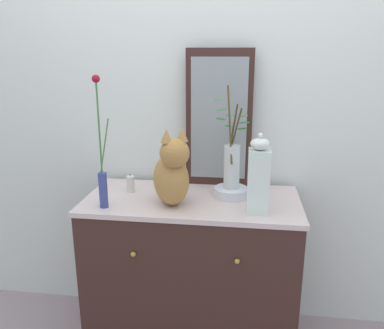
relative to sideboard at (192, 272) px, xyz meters
name	(u,v)px	position (x,y,z in m)	size (l,w,h in m)	color
wall_back	(200,103)	(0.00, 0.34, 0.87)	(4.40, 0.08, 2.60)	silver
sideboard	(192,272)	(0.00, 0.00, 0.00)	(1.09, 0.54, 0.85)	#3B231D
mirror_leaning	(219,119)	(0.11, 0.24, 0.80)	(0.36, 0.03, 0.74)	#39211D
cat_sitting	(172,173)	(-0.09, -0.09, 0.59)	(0.27, 0.40, 0.39)	#AE7E42
vase_slim_green	(102,172)	(-0.40, -0.17, 0.60)	(0.07, 0.04, 0.62)	#374288
bowl_porcelain	(231,192)	(0.20, 0.05, 0.45)	(0.17, 0.17, 0.05)	white
vase_glass_clear	(232,162)	(0.19, 0.05, 0.61)	(0.20, 0.18, 0.52)	silver
jar_lidded_porcelain	(259,177)	(0.32, -0.13, 0.60)	(0.10, 0.10, 0.38)	white
candle_pillar	(130,184)	(-0.34, 0.06, 0.47)	(0.04, 0.04, 0.10)	silver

